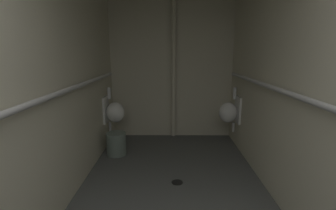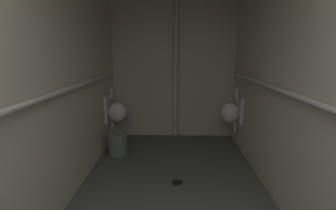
# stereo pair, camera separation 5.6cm
# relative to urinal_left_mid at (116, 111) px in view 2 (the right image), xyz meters

# --- Properties ---
(floor) EXTENTS (2.33, 4.37, 0.08)m
(floor) POSITION_rel_urinal_left_mid_xyz_m (0.96, -1.58, -0.64)
(floor) COLOR #4C4F4C
(floor) RESTS_ON ground
(wall_left) EXTENTS (0.06, 4.37, 2.69)m
(wall_left) POSITION_rel_urinal_left_mid_xyz_m (-0.18, -1.58, 0.74)
(wall_left) COLOR beige
(wall_left) RESTS_ON ground
(wall_right) EXTENTS (0.06, 4.37, 2.69)m
(wall_right) POSITION_rel_urinal_left_mid_xyz_m (2.09, -1.58, 0.74)
(wall_right) COLOR beige
(wall_right) RESTS_ON ground
(wall_back) EXTENTS (2.33, 0.06, 2.69)m
(wall_back) POSITION_rel_urinal_left_mid_xyz_m (0.96, 0.57, 0.74)
(wall_back) COLOR beige
(wall_back) RESTS_ON ground
(urinal_left_mid) EXTENTS (0.32, 0.30, 0.76)m
(urinal_left_mid) POSITION_rel_urinal_left_mid_xyz_m (0.00, 0.00, 0.00)
(urinal_left_mid) COLOR white
(urinal_right_mid) EXTENTS (0.32, 0.30, 0.76)m
(urinal_right_mid) POSITION_rel_urinal_left_mid_xyz_m (1.92, 0.00, 0.00)
(urinal_right_mid) COLOR white
(supply_pipe_left) EXTENTS (0.06, 3.64, 0.06)m
(supply_pipe_left) POSITION_rel_urinal_left_mid_xyz_m (-0.09, -1.59, 0.61)
(supply_pipe_left) COLOR #B2B2B2
(supply_pipe_right) EXTENTS (0.06, 3.64, 0.06)m
(supply_pipe_right) POSITION_rel_urinal_left_mid_xyz_m (2.00, -1.58, 0.61)
(supply_pipe_right) COLOR #B2B2B2
(standpipe_back_wall) EXTENTS (0.08, 0.08, 2.64)m
(standpipe_back_wall) POSITION_rel_urinal_left_mid_xyz_m (1.00, 0.46, 0.74)
(standpipe_back_wall) COLOR beige
(standpipe_back_wall) RESTS_ON ground
(floor_drain) EXTENTS (0.14, 0.14, 0.01)m
(floor_drain) POSITION_rel_urinal_left_mid_xyz_m (1.02, -1.18, -0.60)
(floor_drain) COLOR black
(floor_drain) RESTS_ON ground
(waste_bin) EXTENTS (0.30, 0.30, 0.35)m
(waste_bin) POSITION_rel_urinal_left_mid_xyz_m (0.09, -0.35, -0.43)
(waste_bin) COLOR slate
(waste_bin) RESTS_ON ground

